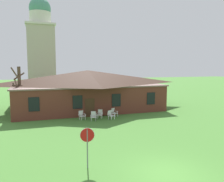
% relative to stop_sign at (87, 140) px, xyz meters
% --- Properties ---
extents(ground_plane, '(200.00, 200.00, 0.00)m').
position_rel_stop_sign_xyz_m(ground_plane, '(3.85, -1.93, -1.62)').
color(ground_plane, '#477F33').
extents(brick_building, '(19.00, 10.40, 5.22)m').
position_rel_stop_sign_xyz_m(brick_building, '(3.85, 17.49, 1.03)').
color(brick_building, brown).
rests_on(brick_building, ground).
extents(dome_tower, '(5.18, 5.18, 19.18)m').
position_rel_stop_sign_xyz_m(dome_tower, '(-1.81, 31.90, 7.14)').
color(dome_tower, '#BCB29E').
rests_on(dome_tower, ground).
extents(stop_sign, '(0.80, 0.18, 2.29)m').
position_rel_stop_sign_xyz_m(stop_sign, '(0.00, 0.00, 0.00)').
color(stop_sign, slate).
rests_on(stop_sign, ground).
extents(lawn_chair_by_porch, '(0.76, 0.81, 0.96)m').
position_rel_stop_sign_xyz_m(lawn_chair_by_porch, '(1.82, 11.50, -1.13)').
color(lawn_chair_by_porch, white).
rests_on(lawn_chair_by_porch, ground).
extents(lawn_chair_near_door, '(0.74, 0.78, 0.96)m').
position_rel_stop_sign_xyz_m(lawn_chair_near_door, '(2.93, 10.68, -1.13)').
color(lawn_chair_near_door, white).
rests_on(lawn_chair_near_door, ground).
extents(lawn_chair_left_end, '(0.83, 0.86, 0.96)m').
position_rel_stop_sign_xyz_m(lawn_chair_left_end, '(3.86, 11.49, -1.13)').
color(lawn_chair_left_end, silver).
rests_on(lawn_chair_left_end, ground).
extents(lawn_chair_middle, '(0.80, 0.84, 0.96)m').
position_rel_stop_sign_xyz_m(lawn_chair_middle, '(4.85, 10.65, -1.13)').
color(lawn_chair_middle, white).
rests_on(lawn_chair_middle, ground).
extents(lawn_chair_right_end, '(0.83, 0.86, 0.96)m').
position_rel_stop_sign_xyz_m(lawn_chair_right_end, '(5.60, 11.77, -1.13)').
color(lawn_chair_right_end, white).
rests_on(lawn_chair_right_end, ground).
extents(bare_tree_beside_building, '(1.48, 1.62, 5.69)m').
position_rel_stop_sign_xyz_m(bare_tree_beside_building, '(-4.63, 15.85, 1.45)').
color(bare_tree_beside_building, brown).
rests_on(bare_tree_beside_building, ground).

